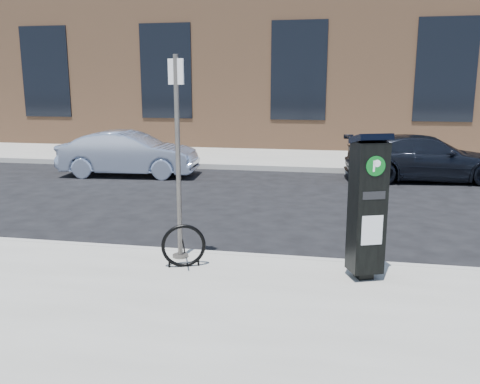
% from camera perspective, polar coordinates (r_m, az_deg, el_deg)
% --- Properties ---
extents(ground, '(120.00, 120.00, 0.00)m').
position_cam_1_polar(ground, '(7.39, -1.48, -7.92)').
color(ground, black).
rests_on(ground, ground).
extents(sidewalk_far, '(60.00, 12.00, 0.15)m').
position_cam_1_polar(sidewalk_far, '(20.98, 6.85, 5.22)').
color(sidewalk_far, gray).
rests_on(sidewalk_far, ground).
extents(curb_near, '(60.00, 0.12, 0.16)m').
position_cam_1_polar(curb_near, '(7.35, -1.52, -7.42)').
color(curb_near, '#9E9B93').
rests_on(curb_near, ground).
extents(curb_far, '(60.00, 0.12, 0.16)m').
position_cam_1_polar(curb_far, '(15.08, 5.13, 2.62)').
color(curb_far, '#9E9B93').
rests_on(curb_far, ground).
extents(building, '(28.00, 10.05, 8.25)m').
position_cam_1_polar(building, '(23.88, 7.67, 15.80)').
color(building, '#916342').
rests_on(building, ground).
extents(parking_kiosk, '(0.52, 0.49, 1.82)m').
position_cam_1_polar(parking_kiosk, '(6.35, 14.11, -1.45)').
color(parking_kiosk, black).
rests_on(parking_kiosk, sidewalk_near).
extents(sign_pole, '(0.24, 0.22, 2.75)m').
position_cam_1_polar(sign_pole, '(6.89, -6.97, 3.55)').
color(sign_pole, '#504D47').
rests_on(sign_pole, sidewalk_near).
extents(bike_rack, '(0.56, 0.25, 0.58)m').
position_cam_1_polar(bike_rack, '(6.75, -6.36, -6.05)').
color(bike_rack, black).
rests_on(bike_rack, sidewalk_near).
extents(car_silver, '(3.89, 1.66, 1.25)m').
position_cam_1_polar(car_silver, '(14.55, -12.36, 4.23)').
color(car_silver, '#9CAAC7').
rests_on(car_silver, ground).
extents(car_dark, '(4.32, 2.15, 1.21)m').
position_cam_1_polar(car_dark, '(14.37, 20.02, 3.61)').
color(car_dark, black).
rests_on(car_dark, ground).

